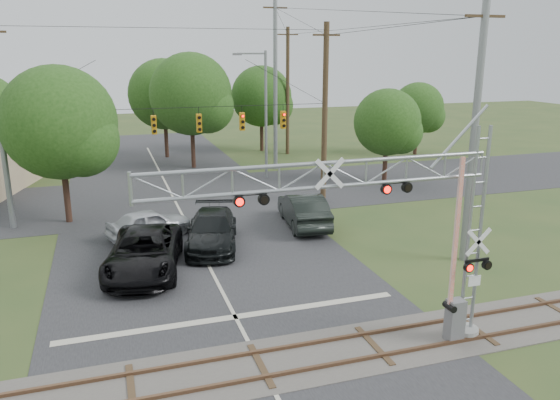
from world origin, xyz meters
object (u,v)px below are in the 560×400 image
object	(u,v)px
pickup_black	(144,252)
traffic_signal_span	(192,120)
crossing_gantry	(387,220)
car_dark	(212,230)
sedan_silver	(150,223)
streetlight	(263,109)

from	to	relation	value
pickup_black	traffic_signal_span	bearing A→B (deg)	78.36
crossing_gantry	car_dark	bearing A→B (deg)	105.65
pickup_black	sedan_silver	distance (m)	4.86
car_dark	crossing_gantry	bearing A→B (deg)	-60.36
sedan_silver	streetlight	size ratio (longest dim) A/B	0.46
streetlight	car_dark	bearing A→B (deg)	-115.91
sedan_silver	streetlight	bearing A→B (deg)	-59.23
crossing_gantry	sedan_silver	size ratio (longest dim) A/B	2.55
crossing_gantry	sedan_silver	distance (m)	16.10
sedan_silver	streetlight	distance (m)	16.09
crossing_gantry	car_dark	distance (m)	12.88
crossing_gantry	streetlight	distance (m)	26.41
traffic_signal_span	pickup_black	world-z (taller)	traffic_signal_span
traffic_signal_span	sedan_silver	world-z (taller)	traffic_signal_span
traffic_signal_span	car_dark	size ratio (longest dim) A/B	3.21
crossing_gantry	car_dark	world-z (taller)	crossing_gantry
car_dark	streetlight	xyz separation A→B (m)	(6.93, 14.28, 4.60)
traffic_signal_span	pickup_black	size ratio (longest dim) A/B	2.88
pickup_black	crossing_gantry	bearing A→B (deg)	-42.63
traffic_signal_span	car_dark	distance (m)	8.10
car_dark	streetlight	world-z (taller)	streetlight
streetlight	traffic_signal_span	bearing A→B (deg)	-130.87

